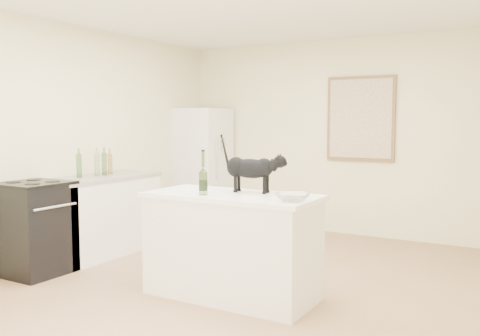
% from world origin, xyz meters
% --- Properties ---
extents(floor, '(5.50, 5.50, 0.00)m').
position_xyz_m(floor, '(0.00, 0.00, 0.00)').
color(floor, '#9E7B54').
rests_on(floor, ground).
extents(wall_back, '(4.50, 0.00, 4.50)m').
position_xyz_m(wall_back, '(0.00, 2.75, 1.30)').
color(wall_back, '#FBF3C2').
rests_on(wall_back, ground).
extents(wall_left, '(0.00, 5.50, 5.50)m').
position_xyz_m(wall_left, '(-2.25, 0.00, 1.30)').
color(wall_left, '#FBF3C2').
rests_on(wall_left, ground).
extents(island_base, '(1.44, 0.67, 0.86)m').
position_xyz_m(island_base, '(0.10, -0.20, 0.43)').
color(island_base, white).
rests_on(island_base, floor).
extents(island_top, '(1.50, 0.70, 0.04)m').
position_xyz_m(island_top, '(0.10, -0.20, 0.88)').
color(island_top, white).
rests_on(island_top, island_base).
extents(left_cabinets, '(0.60, 1.40, 0.86)m').
position_xyz_m(left_cabinets, '(-1.95, 0.30, 0.43)').
color(left_cabinets, white).
rests_on(left_cabinets, floor).
extents(left_countertop, '(0.62, 1.44, 0.04)m').
position_xyz_m(left_countertop, '(-1.95, 0.30, 0.88)').
color(left_countertop, gray).
rests_on(left_countertop, left_cabinets).
extents(stove, '(0.60, 0.60, 0.90)m').
position_xyz_m(stove, '(-1.95, -0.60, 0.45)').
color(stove, black).
rests_on(stove, floor).
extents(fridge, '(0.68, 0.68, 1.70)m').
position_xyz_m(fridge, '(-1.95, 2.35, 0.85)').
color(fridge, white).
rests_on(fridge, floor).
extents(artwork_frame, '(0.90, 0.03, 1.10)m').
position_xyz_m(artwork_frame, '(0.30, 2.72, 1.55)').
color(artwork_frame, brown).
rests_on(artwork_frame, wall_back).
extents(artwork_canvas, '(0.82, 0.00, 1.02)m').
position_xyz_m(artwork_canvas, '(0.30, 2.70, 1.55)').
color(artwork_canvas, beige).
rests_on(artwork_canvas, wall_back).
extents(black_cat, '(0.55, 0.23, 0.37)m').
position_xyz_m(black_cat, '(0.19, -0.05, 1.09)').
color(black_cat, black).
rests_on(black_cat, island_top).
extents(wine_bottle, '(0.09, 0.09, 0.33)m').
position_xyz_m(wine_bottle, '(-0.07, -0.38, 1.07)').
color(wine_bottle, '#315C24').
rests_on(wine_bottle, island_top).
extents(glass_bowl, '(0.36, 0.36, 0.07)m').
position_xyz_m(glass_bowl, '(0.73, -0.34, 0.93)').
color(glass_bowl, white).
rests_on(glass_bowl, island_top).
extents(fridge_paper, '(0.03, 0.16, 0.20)m').
position_xyz_m(fridge_paper, '(-1.60, 2.40, 1.19)').
color(fridge_paper, beige).
rests_on(fridge_paper, fridge).
extents(counter_bottle_cluster, '(0.12, 0.51, 0.26)m').
position_xyz_m(counter_bottle_cluster, '(-1.97, 0.28, 1.03)').
color(counter_bottle_cluster, '#244C19').
rests_on(counter_bottle_cluster, left_countertop).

